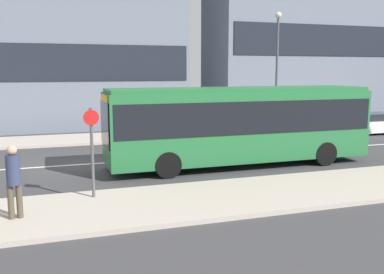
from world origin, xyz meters
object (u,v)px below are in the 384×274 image
(parked_car_0, at_px, (308,126))
(bus_stop_sign, at_px, (92,146))
(city_bus, at_px, (239,121))
(parked_car_1, at_px, (375,124))
(street_lamp, at_px, (277,60))
(pedestrian_near_stop, at_px, (14,177))

(parked_car_0, distance_m, bus_stop_sign, 15.49)
(city_bus, height_order, parked_car_0, city_bus)
(city_bus, bearing_deg, parked_car_0, 43.10)
(parked_car_1, bearing_deg, bus_stop_sign, -154.01)
(city_bus, bearing_deg, bus_stop_sign, -148.69)
(street_lamp, bearing_deg, parked_car_0, -60.99)
(parked_car_1, distance_m, pedestrian_near_stop, 21.90)
(parked_car_0, distance_m, street_lamp, 4.36)
(city_bus, relative_size, parked_car_1, 2.57)
(city_bus, bearing_deg, street_lamp, 56.24)
(parked_car_0, bearing_deg, parked_car_1, -0.17)
(city_bus, distance_m, bus_stop_sign, 6.78)
(parked_car_1, relative_size, street_lamp, 0.59)
(bus_stop_sign, bearing_deg, city_bus, 27.04)
(bus_stop_sign, distance_m, street_lamp, 16.01)
(parked_car_0, bearing_deg, street_lamp, 119.01)
(city_bus, bearing_deg, pedestrian_near_stop, -147.60)
(pedestrian_near_stop, bearing_deg, bus_stop_sign, -157.36)
(pedestrian_near_stop, bearing_deg, parked_car_0, -155.25)
(parked_car_1, xyz_separation_m, street_lamp, (-5.74, 1.90, 3.81))
(street_lamp, bearing_deg, pedestrian_near_stop, -139.81)
(parked_car_0, distance_m, parked_car_1, 4.70)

